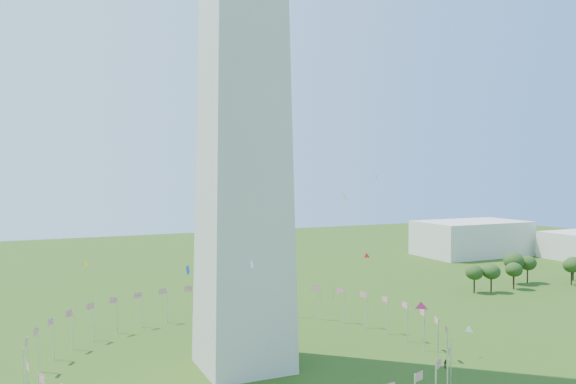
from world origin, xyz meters
The scene contains 4 objects.
flag_ring centered at (0.00, 50.00, 4.50)m, with size 80.24×80.24×9.00m.
gov_building_east_a centered at (150.00, 150.00, 8.00)m, with size 50.00×30.00×16.00m, color beige.
kites_aloft centered at (14.71, 23.23, 20.54)m, with size 105.76×60.07×32.08m.
tree_line_east centered at (114.15, 85.66, 4.70)m, with size 52.70×15.83×10.79m.
Camera 1 is at (-37.57, -55.19, 39.03)m, focal length 35.00 mm.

